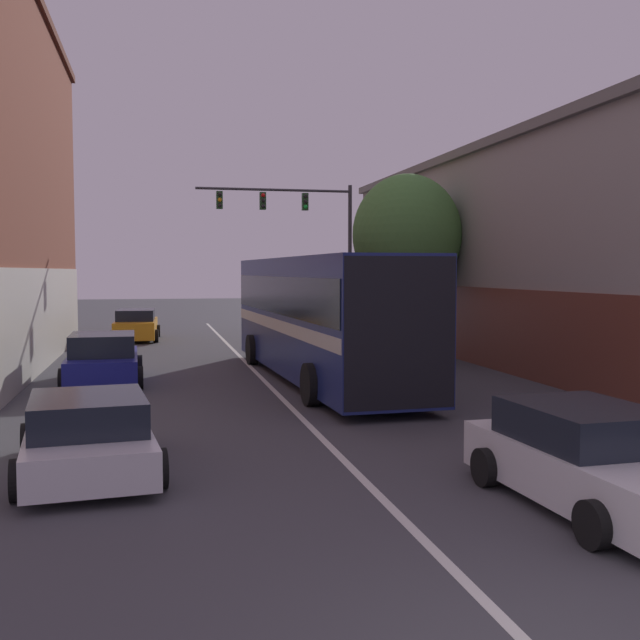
{
  "coord_description": "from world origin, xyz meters",
  "views": [
    {
      "loc": [
        -3.01,
        -4.91,
        3.12
      ],
      "look_at": [
        1.35,
        14.78,
        1.79
      ],
      "focal_mm": 42.0,
      "sensor_mm": 36.0,
      "label": 1
    }
  ],
  "objects_px": {
    "hatchback_foreground": "(591,460)",
    "parked_car_left_far": "(88,436)",
    "bus": "(319,312)",
    "parked_car_left_near": "(136,325)",
    "parked_car_left_mid": "(103,360)",
    "traffic_signal_gantry": "(302,225)",
    "street_tree_near": "(407,235)"
  },
  "relations": [
    {
      "from": "hatchback_foreground",
      "to": "parked_car_left_far",
      "type": "xyz_separation_m",
      "value": [
        -6.64,
        3.14,
        -0.04
      ]
    },
    {
      "from": "bus",
      "to": "parked_car_left_mid",
      "type": "relative_size",
      "value": 2.99
    },
    {
      "from": "parked_car_left_mid",
      "to": "parked_car_left_far",
      "type": "distance_m",
      "value": 9.52
    },
    {
      "from": "parked_car_left_far",
      "to": "traffic_signal_gantry",
      "type": "distance_m",
      "value": 24.42
    },
    {
      "from": "parked_car_left_far",
      "to": "hatchback_foreground",
      "type": "bearing_deg",
      "value": -121.29
    },
    {
      "from": "parked_car_left_near",
      "to": "traffic_signal_gantry",
      "type": "height_order",
      "value": "traffic_signal_gantry"
    },
    {
      "from": "bus",
      "to": "parked_car_left_far",
      "type": "height_order",
      "value": "bus"
    },
    {
      "from": "hatchback_foreground",
      "to": "traffic_signal_gantry",
      "type": "height_order",
      "value": "traffic_signal_gantry"
    },
    {
      "from": "parked_car_left_near",
      "to": "parked_car_left_far",
      "type": "relative_size",
      "value": 1.11
    },
    {
      "from": "parked_car_left_near",
      "to": "traffic_signal_gantry",
      "type": "xyz_separation_m",
      "value": [
        7.64,
        -0.09,
        4.61
      ]
    },
    {
      "from": "parked_car_left_near",
      "to": "traffic_signal_gantry",
      "type": "bearing_deg",
      "value": -88.83
    },
    {
      "from": "hatchback_foreground",
      "to": "parked_car_left_far",
      "type": "height_order",
      "value": "hatchback_foreground"
    },
    {
      "from": "parked_car_left_far",
      "to": "street_tree_near",
      "type": "xyz_separation_m",
      "value": [
        9.78,
        13.38,
        3.8
      ]
    },
    {
      "from": "parked_car_left_mid",
      "to": "parked_car_left_far",
      "type": "bearing_deg",
      "value": -179.05
    },
    {
      "from": "hatchback_foreground",
      "to": "parked_car_left_mid",
      "type": "height_order",
      "value": "parked_car_left_mid"
    },
    {
      "from": "parked_car_left_mid",
      "to": "street_tree_near",
      "type": "relative_size",
      "value": 0.66
    },
    {
      "from": "hatchback_foreground",
      "to": "parked_car_left_far",
      "type": "bearing_deg",
      "value": 61.71
    },
    {
      "from": "bus",
      "to": "traffic_signal_gantry",
      "type": "distance_m",
      "value": 14.31
    },
    {
      "from": "parked_car_left_near",
      "to": "parked_car_left_mid",
      "type": "relative_size",
      "value": 1.08
    },
    {
      "from": "parked_car_left_near",
      "to": "parked_car_left_mid",
      "type": "distance_m",
      "value": 13.24
    },
    {
      "from": "bus",
      "to": "traffic_signal_gantry",
      "type": "bearing_deg",
      "value": -11.7
    },
    {
      "from": "parked_car_left_mid",
      "to": "street_tree_near",
      "type": "height_order",
      "value": "street_tree_near"
    },
    {
      "from": "traffic_signal_gantry",
      "to": "hatchback_foreground",
      "type": "bearing_deg",
      "value": -92.64
    },
    {
      "from": "bus",
      "to": "parked_car_left_far",
      "type": "xyz_separation_m",
      "value": [
        -5.62,
        -8.91,
        -1.37
      ]
    },
    {
      "from": "bus",
      "to": "street_tree_near",
      "type": "height_order",
      "value": "street_tree_near"
    },
    {
      "from": "parked_car_left_mid",
      "to": "traffic_signal_gantry",
      "type": "relative_size",
      "value": 0.59
    },
    {
      "from": "bus",
      "to": "parked_car_left_near",
      "type": "relative_size",
      "value": 2.76
    },
    {
      "from": "parked_car_left_mid",
      "to": "street_tree_near",
      "type": "xyz_separation_m",
      "value": [
        10.16,
        3.87,
        3.72
      ]
    },
    {
      "from": "hatchback_foreground",
      "to": "traffic_signal_gantry",
      "type": "distance_m",
      "value": 26.24
    },
    {
      "from": "bus",
      "to": "hatchback_foreground",
      "type": "bearing_deg",
      "value": -177.68
    },
    {
      "from": "parked_car_left_mid",
      "to": "parked_car_left_near",
      "type": "bearing_deg",
      "value": -3.89
    },
    {
      "from": "bus",
      "to": "parked_car_left_mid",
      "type": "bearing_deg",
      "value": 81.77
    }
  ]
}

